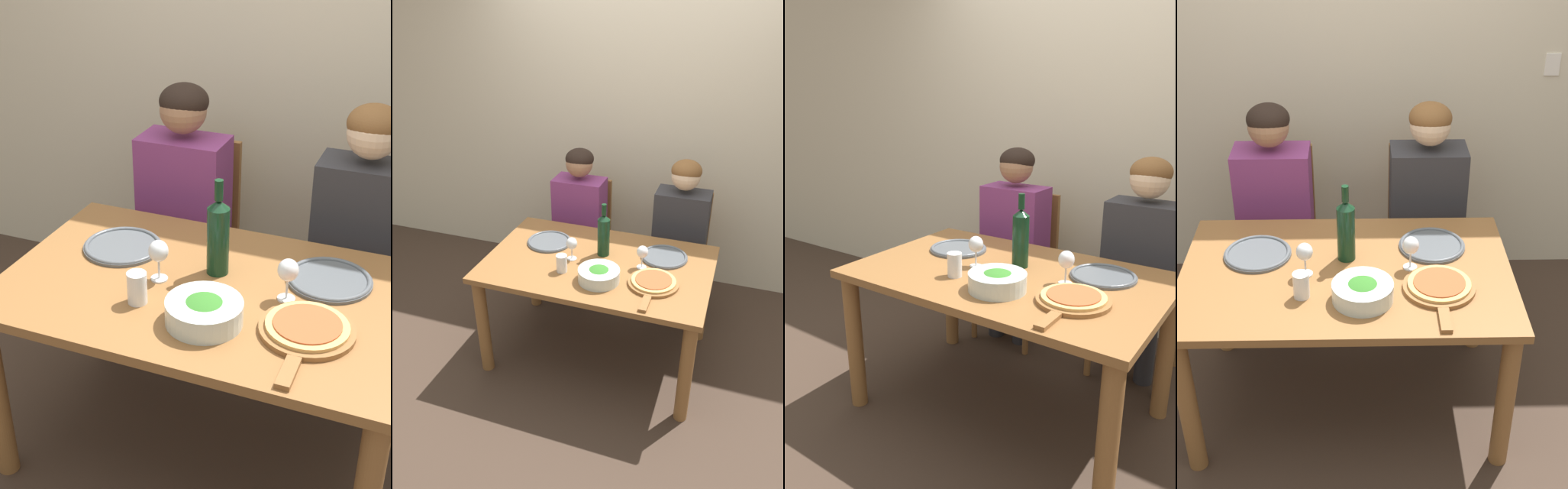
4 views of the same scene
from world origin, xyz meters
TOP-DOWN VIEW (x-y plane):
  - ground_plane at (0.00, 0.00)m, footprint 40.00×40.00m
  - back_wall at (0.00, 1.21)m, footprint 10.00×0.06m
  - dining_table at (0.00, 0.00)m, footprint 1.41×0.89m
  - chair_left at (-0.38, 0.79)m, footprint 0.42×0.42m
  - chair_right at (0.41, 0.79)m, footprint 0.42×0.42m
  - person_woman at (-0.38, 0.67)m, footprint 0.47×0.51m
  - person_man at (0.41, 0.67)m, footprint 0.47×0.51m
  - wine_bottle at (0.00, 0.10)m, footprint 0.08×0.08m
  - broccoli_bowl at (0.07, -0.20)m, footprint 0.25×0.25m
  - dinner_plate_left at (-0.39, 0.13)m, footprint 0.30×0.30m
  - dinner_plate_right at (0.38, 0.19)m, footprint 0.30×0.30m
  - pizza_on_board at (0.38, -0.14)m, footprint 0.30×0.44m
  - wine_glass_left at (-0.17, -0.02)m, footprint 0.07×0.07m
  - wine_glass_right at (0.27, 0.02)m, footprint 0.07×0.07m
  - water_tumbler at (-0.18, -0.18)m, footprint 0.07×0.07m

SIDE VIEW (x-z plane):
  - ground_plane at x=0.00m, z-range 0.00..0.00m
  - chair_left at x=-0.38m, z-range 0.03..0.95m
  - chair_right at x=0.41m, z-range 0.03..0.95m
  - dining_table at x=0.00m, z-range 0.25..0.98m
  - person_woman at x=-0.38m, z-range 0.12..1.34m
  - person_man at x=0.41m, z-range 0.12..1.34m
  - dinner_plate_left at x=-0.39m, z-range 0.73..0.75m
  - dinner_plate_right at x=0.38m, z-range 0.73..0.75m
  - pizza_on_board at x=0.38m, z-range 0.73..0.77m
  - broccoli_bowl at x=0.07m, z-range 0.73..0.81m
  - water_tumbler at x=-0.18m, z-range 0.73..0.84m
  - wine_glass_left at x=-0.17m, z-range 0.76..0.91m
  - wine_glass_right at x=0.27m, z-range 0.76..0.91m
  - wine_bottle at x=0.00m, z-range 0.70..1.05m
  - back_wall at x=0.00m, z-range 0.00..2.70m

